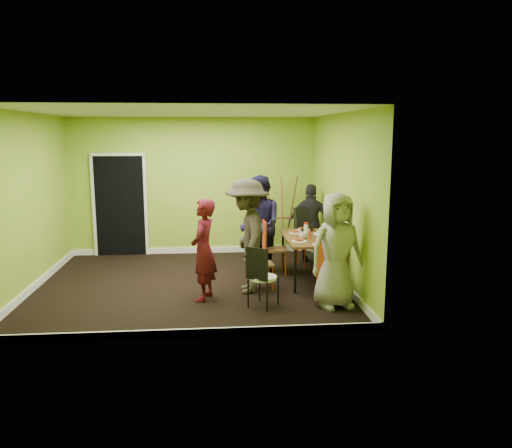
% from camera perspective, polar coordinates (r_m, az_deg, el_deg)
% --- Properties ---
extents(ground, '(5.00, 5.00, 0.00)m').
position_cam_1_polar(ground, '(8.41, -7.43, -6.84)').
color(ground, black).
rests_on(ground, ground).
extents(room_walls, '(5.04, 4.54, 2.82)m').
position_cam_1_polar(room_walls, '(8.22, -7.75, -0.16)').
color(room_walls, '#86B12D').
rests_on(room_walls, ground).
extents(dining_table, '(0.90, 1.50, 0.75)m').
position_cam_1_polar(dining_table, '(8.48, 6.38, -1.84)').
color(dining_table, black).
rests_on(dining_table, ground).
extents(chair_left_far, '(0.41, 0.41, 0.97)m').
position_cam_1_polar(chair_left_far, '(8.80, 1.65, -2.34)').
color(chair_left_far, '#D64514').
rests_on(chair_left_far, ground).
extents(chair_left_near, '(0.39, 0.38, 0.85)m').
position_cam_1_polar(chair_left_near, '(8.02, 0.16, -4.05)').
color(chair_left_near, '#D64514').
rests_on(chair_left_near, ground).
extents(chair_back_end, '(0.54, 0.60, 1.09)m').
position_cam_1_polar(chair_back_end, '(9.53, 5.84, -0.01)').
color(chair_back_end, '#D64514').
rests_on(chair_back_end, ground).
extents(chair_front_end, '(0.47, 0.47, 0.93)m').
position_cam_1_polar(chair_front_end, '(7.48, 8.32, -4.88)').
color(chair_front_end, '#D64514').
rests_on(chair_front_end, ground).
extents(chair_bentwood, '(0.49, 0.49, 0.90)m').
position_cam_1_polar(chair_bentwood, '(7.13, 0.57, -5.73)').
color(chair_bentwood, black).
rests_on(chair_bentwood, ground).
extents(easel, '(0.65, 0.61, 1.63)m').
position_cam_1_polar(easel, '(10.20, 2.87, 0.90)').
color(easel, brown).
rests_on(easel, ground).
extents(plate_near_left, '(0.22, 0.22, 0.01)m').
position_cam_1_polar(plate_near_left, '(8.76, 4.48, -1.00)').
color(plate_near_left, white).
rests_on(plate_near_left, dining_table).
extents(plate_near_right, '(0.25, 0.25, 0.01)m').
position_cam_1_polar(plate_near_right, '(8.07, 4.95, -1.97)').
color(plate_near_right, white).
rests_on(plate_near_right, dining_table).
extents(plate_far_back, '(0.24, 0.24, 0.01)m').
position_cam_1_polar(plate_far_back, '(9.03, 5.39, -0.68)').
color(plate_far_back, white).
rests_on(plate_far_back, dining_table).
extents(plate_far_front, '(0.23, 0.23, 0.01)m').
position_cam_1_polar(plate_far_front, '(7.86, 7.31, -2.35)').
color(plate_far_front, white).
rests_on(plate_far_front, dining_table).
extents(plate_wall_back, '(0.26, 0.26, 0.01)m').
position_cam_1_polar(plate_wall_back, '(8.71, 7.41, -1.12)').
color(plate_wall_back, white).
rests_on(plate_wall_back, dining_table).
extents(plate_wall_front, '(0.22, 0.22, 0.01)m').
position_cam_1_polar(plate_wall_front, '(8.27, 8.50, -1.76)').
color(plate_wall_front, white).
rests_on(plate_wall_front, dining_table).
extents(thermos, '(0.07, 0.07, 0.22)m').
position_cam_1_polar(thermos, '(8.40, 5.73, -0.78)').
color(thermos, white).
rests_on(thermos, dining_table).
extents(blue_bottle, '(0.08, 0.08, 0.18)m').
position_cam_1_polar(blue_bottle, '(8.15, 8.97, -1.33)').
color(blue_bottle, '#1749B2').
rests_on(blue_bottle, dining_table).
extents(orange_bottle, '(0.04, 0.04, 0.09)m').
position_cam_1_polar(orange_bottle, '(8.55, 6.12, -1.05)').
color(orange_bottle, '#D64514').
rests_on(orange_bottle, dining_table).
extents(glass_mid, '(0.07, 0.07, 0.10)m').
position_cam_1_polar(glass_mid, '(8.65, 5.41, -0.85)').
color(glass_mid, black).
rests_on(glass_mid, dining_table).
extents(glass_back, '(0.06, 0.06, 0.09)m').
position_cam_1_polar(glass_back, '(8.95, 6.39, -0.54)').
color(glass_back, black).
rests_on(glass_back, dining_table).
extents(glass_front, '(0.06, 0.06, 0.09)m').
position_cam_1_polar(glass_front, '(7.96, 8.12, -1.91)').
color(glass_front, black).
rests_on(glass_front, dining_table).
extents(cup_a, '(0.13, 0.13, 0.10)m').
position_cam_1_polar(cup_a, '(8.30, 5.37, -1.32)').
color(cup_a, white).
rests_on(cup_a, dining_table).
extents(cup_b, '(0.10, 0.10, 0.09)m').
position_cam_1_polar(cup_b, '(8.57, 7.23, -1.04)').
color(cup_b, white).
rests_on(cup_b, dining_table).
extents(person_standing, '(0.51, 0.64, 1.53)m').
position_cam_1_polar(person_standing, '(7.46, -6.01, -2.95)').
color(person_standing, '#500D18').
rests_on(person_standing, ground).
extents(person_left_far, '(0.93, 1.03, 1.75)m').
position_cam_1_polar(person_left_far, '(8.91, 0.45, -0.02)').
color(person_left_far, black).
rests_on(person_left_far, ground).
extents(person_left_near, '(0.67, 1.16, 1.80)m').
position_cam_1_polar(person_left_near, '(7.76, -1.02, -1.37)').
color(person_left_near, '#2F291F').
rests_on(person_left_near, ground).
extents(person_back_end, '(0.96, 0.61, 1.52)m').
position_cam_1_polar(person_back_end, '(9.67, 6.32, 0.07)').
color(person_back_end, black).
rests_on(person_back_end, ground).
extents(person_front_end, '(0.91, 0.70, 1.66)m').
position_cam_1_polar(person_front_end, '(7.18, 9.19, -3.00)').
color(person_front_end, gray).
rests_on(person_front_end, ground).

